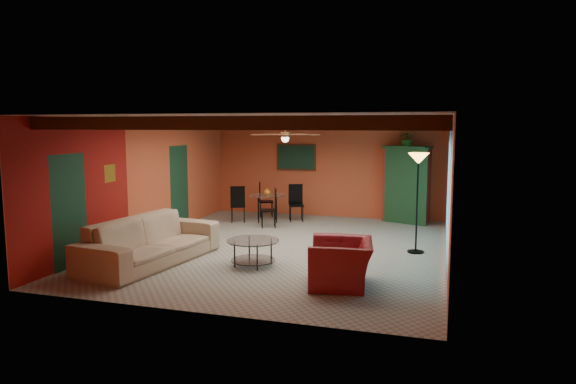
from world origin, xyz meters
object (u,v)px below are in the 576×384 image
(armoire, at_px, (406,185))
(dining_table, at_px, (267,203))
(floor_lamp, at_px, (417,203))
(vase, at_px, (267,181))
(armchair, at_px, (341,263))
(potted_plant, at_px, (408,138))
(coffee_table, at_px, (253,253))
(sofa, at_px, (151,241))

(armoire, bearing_deg, dining_table, -144.91)
(floor_lamp, xyz_separation_m, vase, (-3.98, 2.35, 0.07))
(dining_table, distance_m, armoire, 3.71)
(dining_table, bearing_deg, armchair, -58.93)
(armchair, bearing_deg, dining_table, -158.44)
(dining_table, height_order, potted_plant, potted_plant)
(armchair, bearing_deg, potted_plant, 164.91)
(dining_table, bearing_deg, coffee_table, -74.20)
(armchair, relative_size, coffee_table, 1.17)
(sofa, height_order, armchair, sofa)
(floor_lamp, distance_m, vase, 4.63)
(floor_lamp, bearing_deg, coffee_table, -145.92)
(armoire, bearing_deg, floor_lamp, -63.19)
(sofa, xyz_separation_m, armoire, (4.20, 5.63, 0.55))
(armchair, xyz_separation_m, dining_table, (-2.96, 4.91, 0.13))
(coffee_table, distance_m, vase, 4.48)
(coffee_table, bearing_deg, dining_table, 105.80)
(armchair, bearing_deg, floor_lamp, 148.59)
(armchair, distance_m, dining_table, 5.73)
(coffee_table, height_order, vase, vase)
(vase, bearing_deg, potted_plant, 15.92)
(sofa, relative_size, armchair, 2.60)
(floor_lamp, height_order, potted_plant, potted_plant)
(coffee_table, relative_size, vase, 5.12)
(sofa, height_order, floor_lamp, floor_lamp)
(dining_table, height_order, floor_lamp, floor_lamp)
(floor_lamp, bearing_deg, dining_table, 149.47)
(sofa, height_order, coffee_table, sofa)
(armchair, xyz_separation_m, floor_lamp, (1.03, 2.56, 0.64))
(coffee_table, height_order, dining_table, dining_table)
(armchair, height_order, floor_lamp, floor_lamp)
(sofa, bearing_deg, coffee_table, -70.32)
(coffee_table, xyz_separation_m, vase, (-1.20, 4.23, 0.84))
(floor_lamp, bearing_deg, vase, 149.47)
(armchair, height_order, armoire, armoire)
(armoire, height_order, floor_lamp, floor_lamp)
(floor_lamp, xyz_separation_m, potted_plant, (-0.45, 3.36, 1.21))
(sofa, xyz_separation_m, armchair, (3.62, -0.28, -0.06))
(armoire, xyz_separation_m, potted_plant, (0.00, 0.00, 1.24))
(armchair, relative_size, potted_plant, 2.16)
(dining_table, xyz_separation_m, vase, (0.00, 0.00, 0.59))
(potted_plant, xyz_separation_m, vase, (-3.53, -1.01, -1.14))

